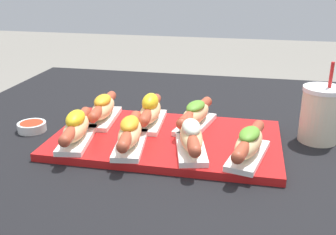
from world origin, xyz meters
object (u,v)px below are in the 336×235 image
hot_dog_6 (195,115)px  sauce_bowl (32,126)px  hot_dog_1 (130,133)px  hot_dog_2 (191,137)px  hot_dog_0 (76,128)px  hot_dog_4 (103,109)px  hot_dog_5 (150,111)px  serving_tray (166,139)px  hot_dog_3 (249,144)px  drink_cup (320,114)px

hot_dog_6 → sauce_bowl: bearing=-170.8°
hot_dog_1 → hot_dog_2: bearing=3.3°
hot_dog_2 → sauce_bowl: hot_dog_2 is taller
hot_dog_0 → hot_dog_2: bearing=1.2°
hot_dog_2 → hot_dog_6: hot_dog_2 is taller
hot_dog_6 → hot_dog_4: bearing=-179.4°
hot_dog_1 → hot_dog_5: 0.15m
serving_tray → hot_dog_1: hot_dog_1 is taller
hot_dog_3 → sauce_bowl: (-0.55, 0.08, -0.04)m
hot_dog_1 → drink_cup: 0.45m
hot_dog_5 → sauce_bowl: hot_dog_5 is taller
hot_dog_2 → hot_dog_3: size_ratio=1.00×
hot_dog_3 → hot_dog_6: bearing=132.2°
hot_dog_6 → hot_dog_1: bearing=-130.5°
hot_dog_3 → hot_dog_1: bearing=179.7°
hot_dog_4 → hot_dog_0: bearing=-94.5°
hot_dog_1 → hot_dog_4: hot_dog_1 is taller
hot_dog_4 → hot_dog_6: 0.24m
hot_dog_2 → sauce_bowl: bearing=170.5°
hot_dog_1 → hot_dog_4: 0.19m
serving_tray → hot_dog_0: 0.21m
serving_tray → sauce_bowl: bearing=179.7°
hot_dog_3 → drink_cup: drink_cup is taller
serving_tray → hot_dog_2: hot_dog_2 is taller
hot_dog_2 → drink_cup: (0.29, 0.16, 0.02)m
hot_dog_4 → sauce_bowl: bearing=-159.4°
hot_dog_4 → drink_cup: size_ratio=1.04×
hot_dog_2 → hot_dog_3: bearing=-4.4°
serving_tray → hot_dog_5: 0.10m
sauce_bowl → drink_cup: drink_cup is taller
hot_dog_0 → sauce_bowl: 0.18m
hot_dog_2 → hot_dog_4: 0.29m
hot_dog_3 → hot_dog_6: (-0.13, 0.15, -0.00)m
hot_dog_0 → hot_dog_6: 0.29m
serving_tray → hot_dog_6: hot_dog_6 is taller
hot_dog_2 → hot_dog_6: size_ratio=1.00×
serving_tray → hot_dog_5: hot_dog_5 is taller
hot_dog_3 → drink_cup: (0.16, 0.17, 0.02)m
hot_dog_3 → hot_dog_6: size_ratio=1.00×
drink_cup → hot_dog_3: bearing=-134.2°
hot_dog_0 → hot_dog_4: hot_dog_0 is taller
hot_dog_3 → drink_cup: 0.23m
sauce_bowl → drink_cup: (0.71, 0.09, 0.06)m
hot_dog_2 → drink_cup: drink_cup is taller
hot_dog_2 → hot_dog_4: size_ratio=0.98×
hot_dog_2 → hot_dog_3: 0.12m
hot_dog_5 → hot_dog_3: bearing=-30.4°
hot_dog_4 → drink_cup: bearing=2.4°
serving_tray → hot_dog_6: bearing=49.5°
hot_dog_5 → drink_cup: bearing=3.0°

